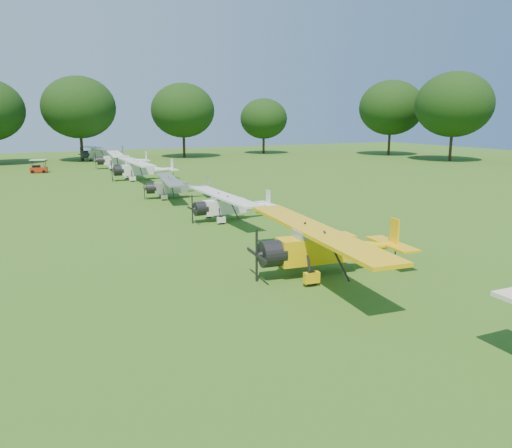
{
  "coord_description": "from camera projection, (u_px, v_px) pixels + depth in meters",
  "views": [
    {
      "loc": [
        -12.54,
        -25.33,
        6.98
      ],
      "look_at": [
        -1.21,
        -2.45,
        1.4
      ],
      "focal_mm": 35.0,
      "sensor_mm": 36.0,
      "label": 1
    }
  ],
  "objects": [
    {
      "name": "aircraft_3",
      "position": [
        231.0,
        204.0,
        33.84
      ],
      "size": [
        6.01,
        9.54,
        1.89
      ],
      "rotation": [
        0.0,
        0.0,
        0.0
      ],
      "color": "white",
      "rests_on": "ground"
    },
    {
      "name": "golf_cart",
      "position": [
        38.0,
        168.0,
        61.68
      ],
      "size": [
        2.12,
        1.59,
        1.63
      ],
      "rotation": [
        0.0,
        0.0,
        -0.25
      ],
      "color": "#B5270C",
      "rests_on": "ground"
    },
    {
      "name": "aircraft_5",
      "position": [
        142.0,
        168.0,
        54.97
      ],
      "size": [
        7.13,
        11.31,
        2.24
      ],
      "rotation": [
        0.0,
        0.0,
        0.0
      ],
      "color": "white",
      "rests_on": "ground"
    },
    {
      "name": "aircraft_6",
      "position": [
        121.0,
        159.0,
        66.82
      ],
      "size": [
        7.09,
        11.27,
        2.21
      ],
      "rotation": [
        0.0,
        0.0,
        -0.11
      ],
      "color": "white",
      "rests_on": "ground"
    },
    {
      "name": "ground",
      "position": [
        256.0,
        237.0,
        29.1
      ],
      "size": [
        160.0,
        160.0,
        0.0
      ],
      "primitive_type": "plane",
      "color": "#365715",
      "rests_on": "ground"
    },
    {
      "name": "aircraft_2",
      "position": [
        327.0,
        244.0,
        22.27
      ],
      "size": [
        7.42,
        11.81,
        2.32
      ],
      "rotation": [
        0.0,
        0.0,
        -0.11
      ],
      "color": "yellow",
      "rests_on": "ground"
    },
    {
      "name": "aircraft_7",
      "position": [
        102.0,
        152.0,
        77.64
      ],
      "size": [
        7.27,
        11.5,
        2.26
      ],
      "rotation": [
        0.0,
        0.0,
        0.17
      ],
      "color": "silver",
      "rests_on": "ground"
    },
    {
      "name": "aircraft_4",
      "position": [
        176.0,
        186.0,
        42.82
      ],
      "size": [
        5.92,
        9.36,
        1.84
      ],
      "rotation": [
        0.0,
        0.0,
        -0.17
      ],
      "color": "silver",
      "rests_on": "ground"
    },
    {
      "name": "tree_belt",
      "position": [
        310.0,
        97.0,
        29.08
      ],
      "size": [
        137.36,
        130.27,
        14.52
      ],
      "color": "black",
      "rests_on": "ground"
    }
  ]
}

